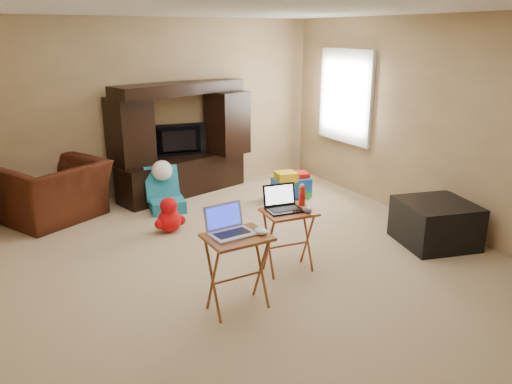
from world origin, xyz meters
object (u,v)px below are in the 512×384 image
tray_table_right (288,241)px  laptop_right (285,199)px  plush_toy (169,215)px  entertainment_center (182,140)px  recliner (54,192)px  water_bottle (302,196)px  television (179,141)px  laptop_left (232,222)px  push_toy (291,184)px  child_rocker (166,190)px  ottoman (435,223)px  tray_table_left (237,273)px  mouse_left (261,231)px  mouse_right (307,210)px

tray_table_right → laptop_right: (-0.04, 0.02, 0.44)m
plush_toy → entertainment_center: bearing=62.7°
recliner → water_bottle: water_bottle is taller
television → laptop_left: television is taller
plush_toy → water_bottle: size_ratio=2.23×
push_toy → child_rocker: bearing=179.0°
recliner → child_rocker: size_ratio=1.93×
entertainment_center → television: entertainment_center is taller
recliner → plush_toy: (1.12, -1.10, -0.15)m
ottoman → laptop_left: bearing=-176.6°
entertainment_center → recliner: (-1.82, -0.25, -0.44)m
tray_table_left → tray_table_right: size_ratio=1.07×
entertainment_center → push_toy: size_ratio=3.61×
plush_toy → mouse_left: 2.09m
entertainment_center → water_bottle: size_ratio=10.12×
mouse_right → water_bottle: size_ratio=0.66×
tray_table_left → recliner: bearing=107.4°
mouse_left → mouse_right: 0.80m
laptop_right → mouse_left: (-0.54, -0.50, -0.05)m
push_toy → tray_table_left: bearing=-121.2°
laptop_right → water_bottle: 0.25m
recliner → entertainment_center: bearing=160.8°
entertainment_center → mouse_left: bearing=-114.9°
child_rocker → ottoman: child_rocker is taller
tray_table_left → mouse_left: size_ratio=4.92×
recliner → tray_table_right: size_ratio=1.80×
recliner → ottoman: recliner is taller
tray_table_right → mouse_left: bearing=-134.8°
tray_table_left → mouse_right: (0.90, 0.29, 0.32)m
tray_table_left → laptop_left: bearing=133.6°
ottoman → mouse_left: bearing=-173.9°
tray_table_left → mouse_right: mouse_right is taller
child_rocker → tray_table_left: tray_table_left is taller
plush_toy → push_toy: size_ratio=0.80×
push_toy → mouse_right: bearing=-109.2°
entertainment_center → mouse_right: 3.03m
mouse_right → entertainment_center: bearing=92.4°
plush_toy → laptop_left: size_ratio=1.23×
laptop_left → entertainment_center: bearing=71.6°
recliner → water_bottle: size_ratio=5.85×
television → tray_table_left: television is taller
laptop_left → laptop_right: laptop_left is taller
recliner → mouse_right: size_ratio=8.86×
mouse_left → laptop_right: bearing=42.6°
child_rocker → laptop_left: laptop_left is taller
recliner → television: bearing=163.4°
ottoman → mouse_right: 1.74m
television → tray_table_right: bearing=99.8°
television → laptop_right: size_ratio=2.47×
ottoman → mouse_right: bearing=176.6°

